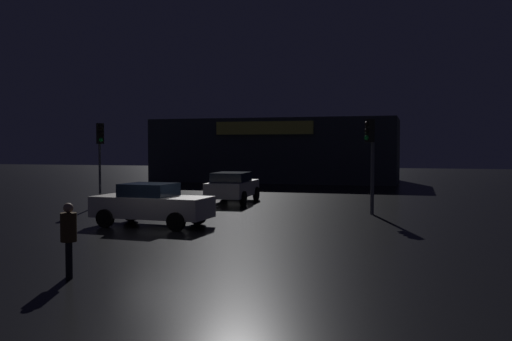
{
  "coord_description": "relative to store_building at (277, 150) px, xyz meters",
  "views": [
    {
      "loc": [
        8.33,
        -17.15,
        2.78
      ],
      "look_at": [
        1.22,
        7.55,
        1.71
      ],
      "focal_mm": 39.09,
      "sensor_mm": 36.0,
      "label": 1
    }
  ],
  "objects": [
    {
      "name": "traffic_signal_main",
      "position": [
        -3.41,
        -21.33,
        0.44
      ],
      "size": [
        0.42,
        0.42,
        3.94
      ],
      "color": "#595B60",
      "rests_on": "ground"
    },
    {
      "name": "car_near",
      "position": [
        2.27,
        -18.37,
        -1.71
      ],
      "size": [
        2.21,
        4.46,
        1.54
      ],
      "color": "silver",
      "rests_on": "ground"
    },
    {
      "name": "traffic_signal_opposite",
      "position": [
        9.3,
        -21.44,
        0.25
      ],
      "size": [
        0.42,
        0.42,
        3.94
      ],
      "color": "#595B60",
      "rests_on": "ground"
    },
    {
      "name": "store_building",
      "position": [
        0.0,
        0.0,
        0.0
      ],
      "size": [
        19.57,
        8.11,
        5.06
      ],
      "color": "#33383D",
      "rests_on": "ground"
    },
    {
      "name": "pedestrian",
      "position": [
        4.03,
        -34.66,
        -1.6
      ],
      "size": [
        0.48,
        0.48,
        1.6
      ],
      "color": "black",
      "rests_on": "ground"
    },
    {
      "name": "ground_plane",
      "position": [
        2.78,
        -27.69,
        -2.53
      ],
      "size": [
        120.0,
        120.0,
        0.0
      ],
      "primitive_type": "plane",
      "color": "black"
    },
    {
      "name": "car_far",
      "position": [
        2.12,
        -27.0,
        -1.76
      ],
      "size": [
        4.25,
        2.09,
        1.51
      ],
      "color": "silver",
      "rests_on": "ground"
    }
  ]
}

